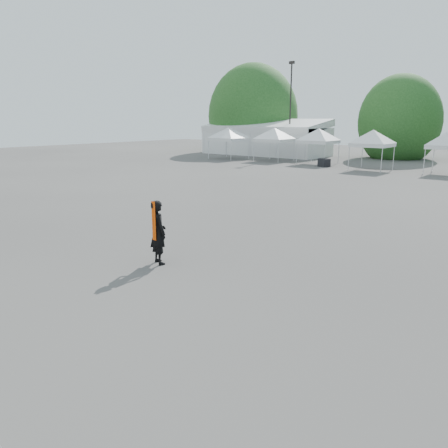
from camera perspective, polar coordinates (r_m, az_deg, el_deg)
The scene contains 11 objects.
ground at distance 13.02m, azimuth -1.86°, elevation -5.10°, with size 120.00×120.00×0.00m, color #474442.
marquee at distance 53.60m, azimuth 5.36°, elevation 11.11°, with size 15.00×6.25×4.23m.
light_pole_west at distance 50.57m, azimuth 8.67°, elevation 15.19°, with size 0.60×0.25×10.30m.
tree_far_w at distance 58.31m, azimuth 3.79°, elevation 13.85°, with size 4.80×4.80×7.30m.
tree_mid_w at distance 51.83m, azimuth 21.90°, elevation 12.31°, with size 4.16×4.16×6.33m.
tent_a at distance 47.57m, azimuth 0.62°, elevation 12.19°, with size 4.65×4.65×3.88m.
tent_b at distance 45.59m, azimuth 6.61°, elevation 12.04°, with size 4.48×4.48×3.88m.
tent_c at distance 43.01m, azimuth 12.28°, elevation 11.75°, with size 4.38×4.38×3.88m.
tent_d at distance 38.90m, azimuth 18.91°, elevation 11.18°, with size 4.18×4.18×3.88m.
man at distance 12.86m, azimuth -8.59°, elevation -1.07°, with size 0.80×0.66×1.89m.
crate_west at distance 40.63m, azimuth 12.94°, elevation 7.82°, with size 0.94×0.73×0.73m, color black.
Camera 1 is at (8.18, -9.24, 4.15)m, focal length 35.00 mm.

